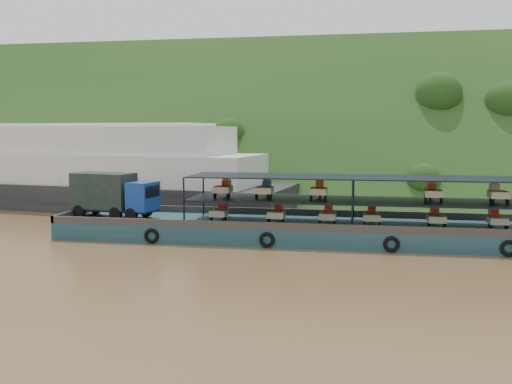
# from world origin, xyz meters

# --- Properties ---
(ground) EXTENTS (160.00, 160.00, 0.00)m
(ground) POSITION_xyz_m (0.00, 0.00, 0.00)
(ground) COLOR brown
(ground) RESTS_ON ground
(hillside) EXTENTS (140.00, 39.60, 39.60)m
(hillside) POSITION_xyz_m (0.00, 36.00, 0.00)
(hillside) COLOR #163513
(hillside) RESTS_ON ground
(cargo_barge) EXTENTS (35.06, 7.18, 4.54)m
(cargo_barge) POSITION_xyz_m (0.41, 1.87, 1.12)
(cargo_barge) COLOR #12393F
(cargo_barge) RESTS_ON ground
(passenger_ferry) EXTENTS (42.58, 15.60, 8.42)m
(passenger_ferry) POSITION_xyz_m (-21.66, 15.86, 3.65)
(passenger_ferry) COLOR black
(passenger_ferry) RESTS_ON ground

